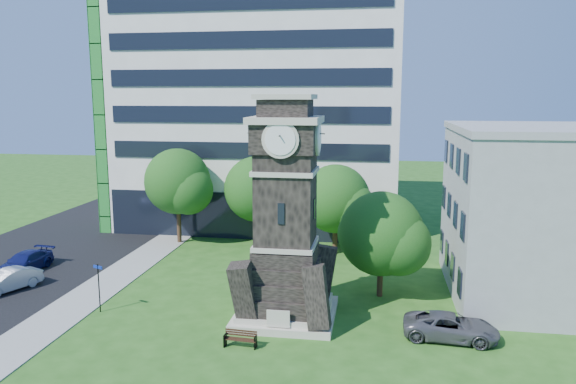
% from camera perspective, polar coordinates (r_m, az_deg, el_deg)
% --- Properties ---
extents(ground, '(160.00, 160.00, 0.00)m').
position_cam_1_polar(ground, '(30.77, -6.51, -13.57)').
color(ground, '#235117').
rests_on(ground, ground).
extents(sidewalk, '(3.00, 70.00, 0.06)m').
position_cam_1_polar(sidewalk, '(38.48, -18.38, -9.11)').
color(sidewalk, gray).
rests_on(sidewalk, ground).
extents(clock_tower, '(5.40, 5.40, 12.22)m').
position_cam_1_polar(clock_tower, '(30.35, -0.22, -3.33)').
color(clock_tower, beige).
rests_on(clock_tower, ground).
extents(office_tall, '(26.20, 15.11, 28.60)m').
position_cam_1_polar(office_tall, '(54.17, -2.67, 11.96)').
color(office_tall, white).
rests_on(office_tall, ground).
extents(car_street_mid, '(2.91, 4.34, 1.35)m').
position_cam_1_polar(car_street_mid, '(39.83, -26.56, -8.04)').
color(car_street_mid, '#ADAFB5').
rests_on(car_street_mid, ground).
extents(car_street_north, '(2.35, 4.83, 1.35)m').
position_cam_1_polar(car_street_north, '(43.50, -25.21, -6.48)').
color(car_street_north, '#131855').
rests_on(car_street_north, ground).
extents(car_east_lot, '(4.91, 2.60, 1.31)m').
position_cam_1_polar(car_east_lot, '(30.23, 16.21, -13.00)').
color(car_east_lot, '#535257').
rests_on(car_east_lot, ground).
extents(park_bench, '(1.62, 0.43, 0.84)m').
position_cam_1_polar(park_bench, '(28.46, -4.84, -14.58)').
color(park_bench, black).
rests_on(park_bench, ground).
extents(street_sign, '(0.68, 0.07, 2.82)m').
position_cam_1_polar(street_sign, '(33.80, -18.68, -8.67)').
color(street_sign, black).
rests_on(street_sign, ground).
extents(tree_nw, '(5.95, 5.41, 7.90)m').
position_cam_1_polar(tree_nw, '(47.00, -11.06, 0.82)').
color(tree_nw, '#332114').
rests_on(tree_nw, ground).
extents(tree_nc, '(6.01, 5.46, 7.21)m').
position_cam_1_polar(tree_nc, '(46.71, -3.08, 0.09)').
color(tree_nc, '#332114').
rests_on(tree_nc, ground).
extents(tree_ne, '(5.83, 5.30, 6.99)m').
position_cam_1_polar(tree_ne, '(43.21, 4.95, -0.92)').
color(tree_ne, '#332114').
rests_on(tree_ne, ground).
extents(tree_east, '(5.64, 5.13, 6.50)m').
position_cam_1_polar(tree_east, '(34.43, 9.56, -4.44)').
color(tree_east, '#332114').
rests_on(tree_east, ground).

